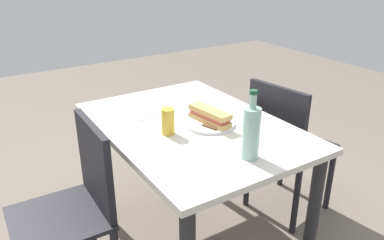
{
  "coord_description": "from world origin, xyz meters",
  "views": [
    {
      "loc": [
        -1.47,
        0.93,
        1.5
      ],
      "look_at": [
        0.0,
        0.0,
        0.75
      ],
      "focal_mm": 36.09,
      "sensor_mm": 36.0,
      "label": 1
    }
  ],
  "objects_px": {
    "plate_near": "(210,124)",
    "knife_near": "(203,125)",
    "dining_table": "(192,144)",
    "chair_near": "(284,142)",
    "baguette_sandwich_near": "(210,116)",
    "water_bottle": "(251,132)",
    "chair_far": "(77,204)",
    "beer_glass": "(168,121)"
  },
  "relations": [
    {
      "from": "dining_table",
      "to": "plate_near",
      "type": "relative_size",
      "value": 4.73
    },
    {
      "from": "chair_far",
      "to": "chair_near",
      "type": "height_order",
      "value": "same"
    },
    {
      "from": "dining_table",
      "to": "beer_glass",
      "type": "xyz_separation_m",
      "value": [
        -0.04,
        0.15,
        0.17
      ]
    },
    {
      "from": "knife_near",
      "to": "water_bottle",
      "type": "distance_m",
      "value": 0.35
    },
    {
      "from": "dining_table",
      "to": "chair_near",
      "type": "bearing_deg",
      "value": -95.35
    },
    {
      "from": "chair_far",
      "to": "water_bottle",
      "type": "relative_size",
      "value": 2.92
    },
    {
      "from": "water_bottle",
      "to": "knife_near",
      "type": "bearing_deg",
      "value": 0.47
    },
    {
      "from": "dining_table",
      "to": "baguette_sandwich_near",
      "type": "distance_m",
      "value": 0.18
    },
    {
      "from": "chair_far",
      "to": "baguette_sandwich_near",
      "type": "relative_size",
      "value": 3.46
    },
    {
      "from": "dining_table",
      "to": "water_bottle",
      "type": "bearing_deg",
      "value": -177.76
    },
    {
      "from": "chair_far",
      "to": "water_bottle",
      "type": "distance_m",
      "value": 0.83
    },
    {
      "from": "plate_near",
      "to": "baguette_sandwich_near",
      "type": "bearing_deg",
      "value": 180.0
    },
    {
      "from": "dining_table",
      "to": "chair_near",
      "type": "xyz_separation_m",
      "value": [
        -0.06,
        -0.6,
        -0.13
      ]
    },
    {
      "from": "knife_near",
      "to": "water_bottle",
      "type": "xyz_separation_m",
      "value": [
        -0.34,
        -0.0,
        0.1
      ]
    },
    {
      "from": "plate_near",
      "to": "knife_near",
      "type": "height_order",
      "value": "knife_near"
    },
    {
      "from": "chair_far",
      "to": "chair_near",
      "type": "relative_size",
      "value": 1.0
    },
    {
      "from": "plate_near",
      "to": "knife_near",
      "type": "bearing_deg",
      "value": 110.04
    },
    {
      "from": "water_bottle",
      "to": "beer_glass",
      "type": "distance_m",
      "value": 0.42
    },
    {
      "from": "knife_near",
      "to": "water_bottle",
      "type": "bearing_deg",
      "value": -179.53
    },
    {
      "from": "plate_near",
      "to": "baguette_sandwich_near",
      "type": "relative_size",
      "value": 0.99
    },
    {
      "from": "chair_near",
      "to": "beer_glass",
      "type": "distance_m",
      "value": 0.82
    },
    {
      "from": "dining_table",
      "to": "beer_glass",
      "type": "distance_m",
      "value": 0.24
    },
    {
      "from": "dining_table",
      "to": "plate_near",
      "type": "bearing_deg",
      "value": -132.19
    },
    {
      "from": "baguette_sandwich_near",
      "to": "knife_near",
      "type": "distance_m",
      "value": 0.06
    },
    {
      "from": "plate_near",
      "to": "dining_table",
      "type": "bearing_deg",
      "value": 47.81
    },
    {
      "from": "chair_near",
      "to": "knife_near",
      "type": "distance_m",
      "value": 0.65
    },
    {
      "from": "chair_far",
      "to": "water_bottle",
      "type": "height_order",
      "value": "water_bottle"
    },
    {
      "from": "baguette_sandwich_near",
      "to": "plate_near",
      "type": "bearing_deg",
      "value": 0.0
    },
    {
      "from": "knife_near",
      "to": "beer_glass",
      "type": "distance_m",
      "value": 0.18
    },
    {
      "from": "chair_far",
      "to": "beer_glass",
      "type": "bearing_deg",
      "value": -94.56
    },
    {
      "from": "chair_near",
      "to": "knife_near",
      "type": "xyz_separation_m",
      "value": [
        -0.02,
        0.59,
        0.26
      ]
    },
    {
      "from": "plate_near",
      "to": "beer_glass",
      "type": "relative_size",
      "value": 1.95
    },
    {
      "from": "beer_glass",
      "to": "knife_near",
      "type": "bearing_deg",
      "value": -103.33
    },
    {
      "from": "beer_glass",
      "to": "water_bottle",
      "type": "bearing_deg",
      "value": -155.61
    },
    {
      "from": "beer_glass",
      "to": "dining_table",
      "type": "bearing_deg",
      "value": -76.48
    },
    {
      "from": "chair_far",
      "to": "knife_near",
      "type": "relative_size",
      "value": 4.84
    },
    {
      "from": "dining_table",
      "to": "water_bottle",
      "type": "distance_m",
      "value": 0.47
    },
    {
      "from": "dining_table",
      "to": "chair_near",
      "type": "height_order",
      "value": "chair_near"
    },
    {
      "from": "plate_near",
      "to": "water_bottle",
      "type": "relative_size",
      "value": 0.83
    },
    {
      "from": "plate_near",
      "to": "chair_far",
      "type": "bearing_deg",
      "value": 85.12
    },
    {
      "from": "knife_near",
      "to": "beer_glass",
      "type": "bearing_deg",
      "value": 76.67
    },
    {
      "from": "baguette_sandwich_near",
      "to": "chair_far",
      "type": "bearing_deg",
      "value": 85.12
    }
  ]
}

